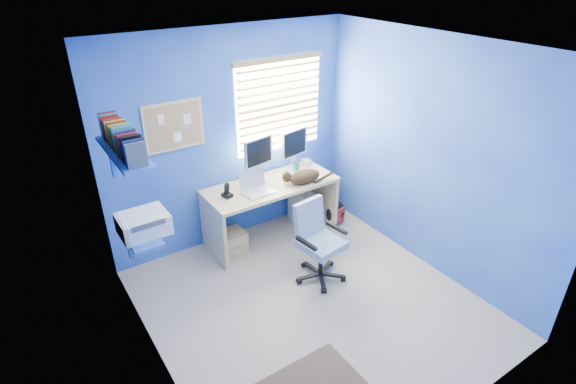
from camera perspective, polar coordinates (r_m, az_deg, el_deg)
floor at (r=4.68m, az=2.98°, el=-13.99°), size 3.00×3.20×0.00m
ceiling at (r=3.53m, az=4.02°, el=17.66°), size 3.00×3.20×0.00m
wall_back at (r=5.20m, az=-7.26°, el=6.61°), size 3.00×0.01×2.50m
wall_front at (r=3.07m, az=22.06°, el=-12.38°), size 3.00×0.01×2.50m
wall_left at (r=3.40m, az=-17.46°, el=-7.15°), size 0.01×3.20×2.50m
wall_right at (r=4.93m, az=17.58°, el=4.23°), size 0.01×3.20×2.50m
desk at (r=5.45m, az=-2.13°, el=-2.44°), size 1.58×0.65×0.74m
laptop at (r=5.03m, az=-3.83°, el=1.01°), size 0.35×0.28×0.22m
monitor_left at (r=5.25m, az=-3.82°, el=4.17°), size 0.42×0.19×0.54m
monitor_right at (r=5.49m, az=0.71°, el=5.32°), size 0.42×0.20×0.54m
phone at (r=4.99m, az=-7.77°, el=0.26°), size 0.11×0.12×0.17m
mug at (r=5.56m, az=1.01°, el=3.17°), size 0.10×0.09×0.10m
cd_spindle at (r=5.73m, az=2.28°, el=3.76°), size 0.13×0.13×0.07m
cat at (r=5.28m, az=2.16°, el=1.97°), size 0.46×0.36×0.15m
tower_pc at (r=5.80m, az=2.06°, el=-2.05°), size 0.23×0.46×0.45m
drawer_boxes at (r=5.34m, az=-7.38°, el=-6.33°), size 0.35×0.28×0.27m
yellow_book at (r=5.64m, az=2.07°, el=-4.22°), size 0.03×0.17×0.24m
backpack at (r=5.86m, az=6.06°, el=-2.60°), size 0.31×0.26×0.32m
office_chair at (r=4.83m, az=3.85°, el=-7.49°), size 0.57×0.57×0.87m
window_blinds at (r=5.37m, az=-1.02°, el=10.94°), size 1.15×0.05×1.10m
corkboard at (r=4.84m, az=-14.27°, el=8.12°), size 0.64×0.02×0.52m
wall_shelves at (r=3.97m, az=-19.20°, el=1.04°), size 0.42×0.90×1.05m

